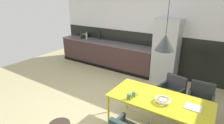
# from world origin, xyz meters

# --- Properties ---
(ground_plane) EXTENTS (9.07, 9.07, 0.00)m
(ground_plane) POSITION_xyz_m (0.00, 0.00, 0.00)
(ground_plane) COLOR tan
(back_wall_splashback_dark) EXTENTS (6.97, 0.12, 1.32)m
(back_wall_splashback_dark) POSITION_xyz_m (0.00, 2.74, 0.66)
(back_wall_splashback_dark) COLOR black
(back_wall_splashback_dark) RESTS_ON ground
(back_wall_panel_upper) EXTENTS (6.97, 0.12, 1.32)m
(back_wall_panel_upper) POSITION_xyz_m (0.00, 2.74, 1.98)
(back_wall_panel_upper) COLOR silver
(back_wall_panel_upper) RESTS_ON back_wall_splashback_dark
(kitchen_counter) EXTENTS (3.70, 0.63, 0.90)m
(kitchen_counter) POSITION_xyz_m (-1.50, 2.38, 0.45)
(kitchen_counter) COLOR #412C2B
(kitchen_counter) RESTS_ON ground
(refrigerator_column) EXTENTS (0.68, 0.60, 1.85)m
(refrigerator_column) POSITION_xyz_m (0.69, 2.38, 0.93)
(refrigerator_column) COLOR #ADAFB2
(refrigerator_column) RESTS_ON ground
(dining_table) EXTENTS (1.76, 0.83, 0.73)m
(dining_table) POSITION_xyz_m (1.31, 0.07, 0.69)
(dining_table) COLOR gold
(dining_table) RESTS_ON ground
(armchair_by_stool) EXTENTS (0.58, 0.57, 0.79)m
(armchair_by_stool) POSITION_xyz_m (1.32, 0.97, 0.52)
(armchair_by_stool) COLOR #313A39
(armchair_by_stool) RESTS_ON ground
(armchair_near_window) EXTENTS (0.50, 0.48, 0.78)m
(armchair_near_window) POSITION_xyz_m (1.88, 0.98, 0.49)
(armchair_near_window) COLOR #313A39
(armchair_near_window) RESTS_ON ground
(fruit_bowl) EXTENTS (0.28, 0.28, 0.07)m
(fruit_bowl) POSITION_xyz_m (1.39, -0.01, 0.78)
(fruit_bowl) COLOR silver
(fruit_bowl) RESTS_ON dining_table
(open_book) EXTENTS (0.26, 0.22, 0.02)m
(open_book) POSITION_xyz_m (1.85, 0.11, 0.74)
(open_book) COLOR white
(open_book) RESTS_ON dining_table
(mug_tall_blue) EXTENTS (0.11, 0.07, 0.09)m
(mug_tall_blue) POSITION_xyz_m (0.89, -0.10, 0.78)
(mug_tall_blue) COLOR #5B8456
(mug_tall_blue) RESTS_ON dining_table
(mug_wide_latte) EXTENTS (0.12, 0.08, 0.10)m
(mug_wide_latte) POSITION_xyz_m (0.86, -0.23, 0.78)
(mug_wide_latte) COLOR #5B8456
(mug_wide_latte) RESTS_ON dining_table
(cooking_pot) EXTENTS (0.26, 0.26, 0.17)m
(cooking_pot) POSITION_xyz_m (-2.62, 2.51, 0.97)
(cooking_pot) COLOR black
(cooking_pot) RESTS_ON kitchen_counter
(bottle_wine_green) EXTENTS (0.06, 0.06, 0.30)m
(bottle_wine_green) POSITION_xyz_m (-2.50, 2.27, 1.01)
(bottle_wine_green) COLOR #0F3319
(bottle_wine_green) RESTS_ON kitchen_counter
(bottle_vinegar_dark) EXTENTS (0.07, 0.07, 0.29)m
(bottle_vinegar_dark) POSITION_xyz_m (-2.30, 2.32, 1.02)
(bottle_vinegar_dark) COLOR tan
(bottle_vinegar_dark) RESTS_ON kitchen_counter
(bottle_spice_small) EXTENTS (0.06, 0.06, 0.35)m
(bottle_spice_small) POSITION_xyz_m (-1.94, 2.60, 1.04)
(bottle_spice_small) COLOR #0F3319
(bottle_spice_small) RESTS_ON kitchen_counter
(pendant_lamp_over_table_near) EXTENTS (0.31, 0.31, 0.96)m
(pendant_lamp_over_table_near) POSITION_xyz_m (1.31, 0.05, 1.76)
(pendant_lamp_over_table_near) COLOR black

